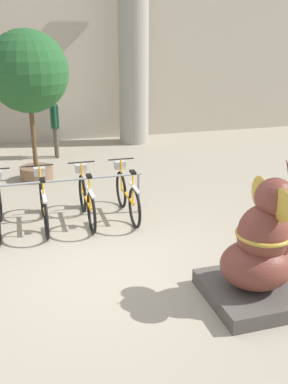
{
  "coord_description": "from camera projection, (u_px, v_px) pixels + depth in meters",
  "views": [
    {
      "loc": [
        -0.99,
        -5.18,
        3.04
      ],
      "look_at": [
        0.62,
        0.31,
        1.0
      ],
      "focal_mm": 40.0,
      "sensor_mm": 36.0,
      "label": 1
    }
  ],
  "objects": [
    {
      "name": "ground_plane",
      "position": [
        108.0,
        271.0,
        5.97
      ],
      "size": [
        60.0,
        60.0,
        0.0
      ],
      "primitive_type": "plane",
      "color": "#9E937F"
    },
    {
      "name": "building_facade",
      "position": [
        46.0,
        41.0,
        12.73
      ],
      "size": [
        20.0,
        0.2,
        6.0
      ],
      "color": "#B2A893",
      "rests_on": "ground_plane"
    },
    {
      "name": "column_right",
      "position": [
        134.0,
        55.0,
        12.6
      ],
      "size": [
        1.12,
        1.12,
        5.16
      ],
      "color": "gray",
      "rests_on": "ground_plane"
    },
    {
      "name": "bike_rack",
      "position": [
        64.0,
        190.0,
        7.44
      ],
      "size": [
        2.82,
        0.05,
        0.77
      ],
      "color": "gray",
      "rests_on": "ground_plane"
    },
    {
      "name": "bicycle_1",
      "position": [
        43.0,
        203.0,
        7.29
      ],
      "size": [
        0.48,
        1.69,
        0.98
      ],
      "color": "black",
      "rests_on": "ground_plane"
    },
    {
      "name": "bicycle_2",
      "position": [
        86.0,
        199.0,
        7.49
      ],
      "size": [
        0.48,
        1.69,
        0.98
      ],
      "color": "black",
      "rests_on": "ground_plane"
    },
    {
      "name": "bicycle_3",
      "position": [
        127.0,
        195.0,
        7.7
      ],
      "size": [
        0.48,
        1.69,
        0.98
      ],
      "color": "black",
      "rests_on": "ground_plane"
    },
    {
      "name": "elephant_statue",
      "position": [
        260.0,
        254.0,
        5.13
      ],
      "size": [
        1.16,
        1.16,
        1.82
      ],
      "color": "#4C4742",
      "rests_on": "ground_plane"
    },
    {
      "name": "person_pedestrian",
      "position": [
        55.0,
        121.0,
        11.42
      ],
      "size": [
        0.22,
        0.47,
        1.66
      ],
      "color": "brown",
      "rests_on": "ground_plane"
    },
    {
      "name": "potted_tree",
      "position": [
        28.0,
        75.0,
        9.08
      ],
      "size": [
        1.74,
        1.74,
        3.28
      ],
      "color": "brown",
      "rests_on": "ground_plane"
    }
  ]
}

